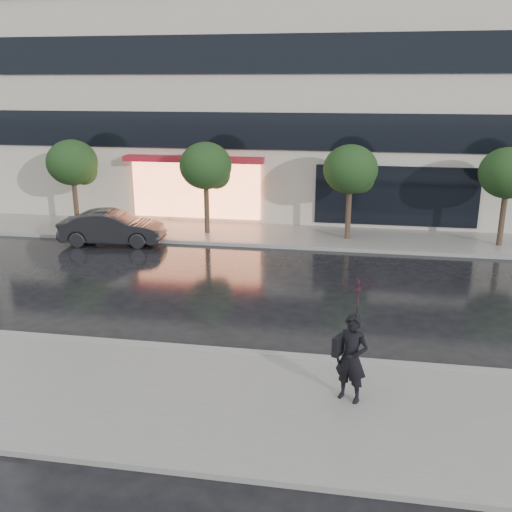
# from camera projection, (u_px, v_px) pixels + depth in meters

# --- Properties ---
(ground) EXTENTS (120.00, 120.00, 0.00)m
(ground) POSITION_uv_depth(u_px,v_px,m) (224.00, 337.00, 14.82)
(ground) COLOR black
(ground) RESTS_ON ground
(sidewalk_near) EXTENTS (60.00, 4.50, 0.12)m
(sidewalk_near) POSITION_uv_depth(u_px,v_px,m) (189.00, 400.00, 11.74)
(sidewalk_near) COLOR slate
(sidewalk_near) RESTS_ON ground
(sidewalk_far) EXTENTS (60.00, 3.50, 0.12)m
(sidewalk_far) POSITION_uv_depth(u_px,v_px,m) (277.00, 235.00, 24.47)
(sidewalk_far) COLOR slate
(sidewalk_far) RESTS_ON ground
(curb_near) EXTENTS (60.00, 0.25, 0.14)m
(curb_near) POSITION_uv_depth(u_px,v_px,m) (215.00, 351.00, 13.86)
(curb_near) COLOR gray
(curb_near) RESTS_ON ground
(curb_far) EXTENTS (60.00, 0.25, 0.14)m
(curb_far) POSITION_uv_depth(u_px,v_px,m) (271.00, 246.00, 22.82)
(curb_far) COLOR gray
(curb_far) RESTS_ON ground
(office_building) EXTENTS (30.00, 12.76, 18.00)m
(office_building) POSITION_uv_depth(u_px,v_px,m) (299.00, 28.00, 29.15)
(office_building) COLOR #B9B09C
(office_building) RESTS_ON ground
(tree_far_west) EXTENTS (2.20, 2.20, 3.99)m
(tree_far_west) POSITION_uv_depth(u_px,v_px,m) (74.00, 164.00, 24.87)
(tree_far_west) COLOR #33261C
(tree_far_west) RESTS_ON ground
(tree_mid_west) EXTENTS (2.20, 2.20, 3.99)m
(tree_mid_west) POSITION_uv_depth(u_px,v_px,m) (207.00, 168.00, 23.90)
(tree_mid_west) COLOR #33261C
(tree_mid_west) RESTS_ON ground
(tree_mid_east) EXTENTS (2.20, 2.20, 3.99)m
(tree_mid_east) POSITION_uv_depth(u_px,v_px,m) (352.00, 171.00, 22.94)
(tree_mid_east) COLOR #33261C
(tree_mid_east) RESTS_ON ground
(tree_far_east) EXTENTS (2.20, 2.20, 3.99)m
(tree_far_east) POSITION_uv_depth(u_px,v_px,m) (509.00, 175.00, 21.97)
(tree_far_east) COLOR #33261C
(tree_far_east) RESTS_ON ground
(parked_car) EXTENTS (4.30, 1.87, 1.37)m
(parked_car) POSITION_uv_depth(u_px,v_px,m) (112.00, 228.00, 23.14)
(parked_car) COLOR black
(parked_car) RESTS_ON ground
(pedestrian_with_umbrella) EXTENTS (1.35, 1.36, 2.61)m
(pedestrian_with_umbrella) POSITION_uv_depth(u_px,v_px,m) (355.00, 323.00, 11.16)
(pedestrian_with_umbrella) COLOR black
(pedestrian_with_umbrella) RESTS_ON sidewalk_near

